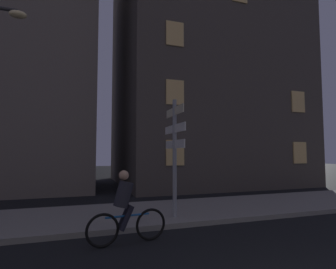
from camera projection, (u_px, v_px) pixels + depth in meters
The scene contains 4 objects.
sidewalk_kerb at pixel (177, 211), 8.79m from camera, with size 40.00×3.38×0.14m, color gray.
signpost at pixel (175, 146), 7.87m from camera, with size 0.12×1.70×3.45m.
cyclist at pixel (126, 210), 5.86m from camera, with size 1.81×0.37×1.61m.
building_right_block at pixel (201, 78), 18.71m from camera, with size 11.18×9.79×14.56m.
Camera 1 is at (-3.12, -1.41, 2.00)m, focal length 28.44 mm.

